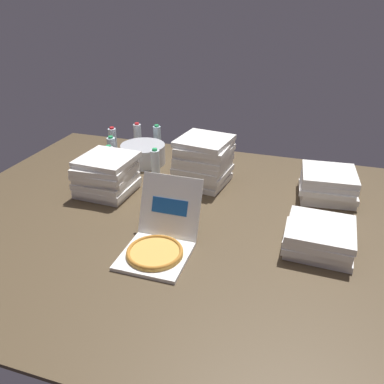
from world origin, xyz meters
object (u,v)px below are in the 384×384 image
(pizza_stack_right_far, at_px, (106,175))
(pizza_stack_right_mid, at_px, (204,161))
(ice_bucket, at_px, (143,154))
(water_bottle_4, at_px, (157,139))
(water_bottle_3, at_px, (113,141))
(pizza_stack_right_near, at_px, (328,184))
(water_bottle_5, at_px, (112,151))
(water_bottle_1, at_px, (110,161))
(pizza_stack_center_far, at_px, (319,237))
(water_bottle_0, at_px, (138,137))
(open_pizza_box, at_px, (159,241))
(water_bottle_2, at_px, (155,165))

(pizza_stack_right_far, xyz_separation_m, pizza_stack_right_mid, (0.58, 0.35, 0.04))
(ice_bucket, relative_size, water_bottle_4, 1.48)
(pizza_stack_right_far, distance_m, water_bottle_3, 0.71)
(pizza_stack_right_near, xyz_separation_m, water_bottle_5, (-1.64, 0.05, 0.02))
(water_bottle_3, xyz_separation_m, water_bottle_4, (0.33, 0.17, 0.00))
(pizza_stack_right_near, xyz_separation_m, pizza_stack_right_mid, (-0.86, -0.04, 0.07))
(pizza_stack_right_mid, distance_m, water_bottle_1, 0.71)
(pizza_stack_right_far, distance_m, pizza_stack_right_mid, 0.68)
(water_bottle_4, distance_m, water_bottle_5, 0.44)
(pizza_stack_center_far, distance_m, water_bottle_0, 1.89)
(ice_bucket, distance_m, water_bottle_5, 0.25)
(water_bottle_3, bearing_deg, water_bottle_1, -64.96)
(open_pizza_box, bearing_deg, pizza_stack_right_far, 138.46)
(water_bottle_0, xyz_separation_m, water_bottle_3, (-0.15, -0.17, 0.00))
(ice_bucket, bearing_deg, pizza_stack_right_near, -6.57)
(water_bottle_2, height_order, water_bottle_3, same)
(water_bottle_1, bearing_deg, water_bottle_0, 93.38)
(water_bottle_1, height_order, water_bottle_4, same)
(ice_bucket, relative_size, water_bottle_5, 1.48)
(pizza_stack_center_far, distance_m, ice_bucket, 1.60)
(water_bottle_0, xyz_separation_m, water_bottle_4, (0.18, -0.00, 0.00))
(water_bottle_3, bearing_deg, water_bottle_0, 48.65)
(pizza_stack_right_near, height_order, pizza_stack_right_mid, pizza_stack_right_mid)
(ice_bucket, height_order, water_bottle_3, water_bottle_3)
(open_pizza_box, xyz_separation_m, water_bottle_3, (-0.89, 1.18, 0.05))
(pizza_stack_right_mid, height_order, water_bottle_2, pizza_stack_right_mid)
(open_pizza_box, xyz_separation_m, pizza_stack_right_near, (0.85, 0.92, 0.03))
(water_bottle_3, bearing_deg, ice_bucket, -16.86)
(water_bottle_5, bearing_deg, pizza_stack_center_far, -23.44)
(water_bottle_3, bearing_deg, pizza_stack_center_far, -27.86)
(pizza_stack_right_far, bearing_deg, water_bottle_0, 100.20)
(open_pizza_box, relative_size, ice_bucket, 1.36)
(pizza_stack_right_far, xyz_separation_m, water_bottle_2, (0.23, 0.30, -0.02))
(pizza_stack_center_far, relative_size, water_bottle_1, 1.57)
(water_bottle_4, xyz_separation_m, water_bottle_5, (-0.23, -0.37, 0.00))
(water_bottle_0, xyz_separation_m, water_bottle_5, (-0.05, -0.37, 0.00))
(open_pizza_box, height_order, pizza_stack_right_far, open_pizza_box)
(pizza_stack_center_far, xyz_separation_m, water_bottle_0, (-1.55, 1.07, 0.04))
(water_bottle_3, distance_m, water_bottle_4, 0.37)
(pizza_stack_center_far, relative_size, pizza_stack_right_mid, 0.93)
(water_bottle_3, xyz_separation_m, water_bottle_5, (0.10, -0.21, 0.00))
(pizza_stack_right_mid, bearing_deg, water_bottle_2, -171.70)
(pizza_stack_right_mid, distance_m, water_bottle_2, 0.36)
(pizza_stack_right_near, height_order, water_bottle_0, water_bottle_0)
(water_bottle_3, relative_size, water_bottle_4, 1.00)
(pizza_stack_right_mid, bearing_deg, water_bottle_3, 161.46)
(open_pizza_box, bearing_deg, pizza_stack_right_near, 47.35)
(pizza_stack_right_mid, relative_size, water_bottle_5, 1.69)
(water_bottle_1, distance_m, water_bottle_3, 0.43)
(water_bottle_4, bearing_deg, water_bottle_3, -153.06)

